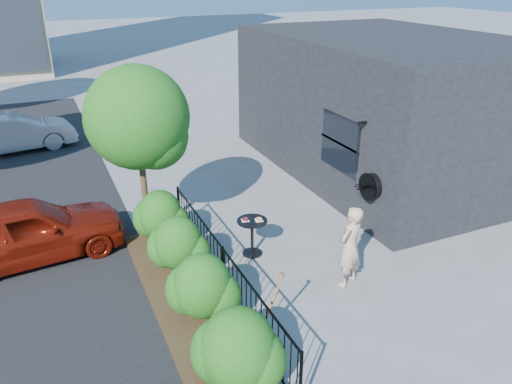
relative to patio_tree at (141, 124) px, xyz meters
name	(u,v)px	position (x,y,z in m)	size (l,w,h in m)	color
ground	(293,278)	(2.24, -2.76, -2.76)	(120.00, 120.00, 0.00)	gray
shop_building	(386,104)	(7.73, 1.74, -0.76)	(6.22, 9.00, 4.00)	black
fence	(223,272)	(0.74, -2.76, -2.20)	(0.05, 6.05, 1.10)	black
planting_bed	(189,304)	(0.04, -2.76, -2.72)	(1.30, 6.00, 0.08)	#382616
shrubs	(191,270)	(0.14, -2.66, -2.06)	(1.10, 5.60, 1.24)	#185212
patio_tree	(141,124)	(0.00, 0.00, 0.00)	(2.20, 2.20, 3.94)	#3F2B19
cafe_table	(252,231)	(1.86, -1.54, -2.19)	(0.66, 0.66, 0.88)	black
woman	(350,247)	(3.13, -3.34, -1.93)	(0.61, 0.40, 1.68)	#D1A887
shovel	(269,312)	(0.98, -4.23, -2.18)	(0.48, 0.17, 1.33)	brown
car_red	(26,231)	(-2.60, 0.22, -2.08)	(1.62, 4.02, 1.37)	maroon
car_silver	(13,133)	(-2.83, 7.99, -2.12)	(1.37, 3.93, 1.29)	#A4A4A9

